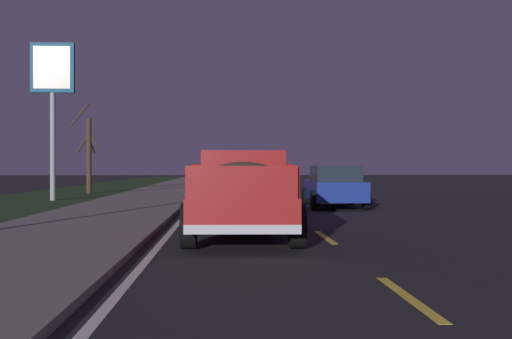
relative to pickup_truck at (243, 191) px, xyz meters
The scene contains 11 objects.
ground 16.54m from the pickup_truck, ahead, with size 144.00×144.00×0.00m, color black.
sidewalk_shoulder 16.91m from the pickup_truck, 13.53° to the left, with size 108.00×4.00×0.12m, color slate.
grass_verge 18.73m from the pickup_truck, 28.60° to the left, with size 108.00×6.00×0.01m, color #1E3819.
lane_markings 18.69m from the pickup_truck, ahead, with size 108.09×3.54×0.01m.
pickup_truck is the anchor object (origin of this frame).
sedan_red 24.18m from the pickup_truck, ahead, with size 4.44×2.08×1.54m.
sedan_blue 9.78m from the pickup_truck, 21.64° to the right, with size 4.45×2.10×1.54m.
sedan_black 13.61m from the pickup_truck, ahead, with size 4.41×2.04×1.54m.
sedan_green 6.63m from the pickup_truck, ahead, with size 4.40×2.02×1.54m.
gas_price_sign 16.70m from the pickup_truck, 29.92° to the left, with size 0.27×1.90×6.97m.
bare_tree_far 22.38m from the pickup_truck, 21.12° to the left, with size 1.30×1.75×5.06m.
Camera 1 is at (-2.31, 2.10, 1.53)m, focal length 42.08 mm.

